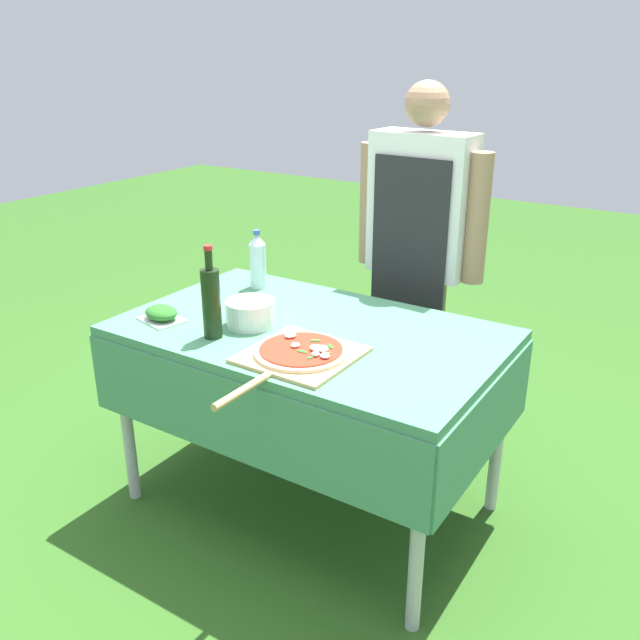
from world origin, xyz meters
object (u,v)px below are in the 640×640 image
object	(u,v)px
water_bottle	(258,261)
herb_container	(161,314)
person_cook	(419,240)
prep_table	(310,350)
pizza_on_peel	(299,354)
oil_bottle	(211,301)
mixing_tub	(250,313)

from	to	relation	value
water_bottle	herb_container	bearing A→B (deg)	-97.99
person_cook	water_bottle	xyz separation A→B (m)	(-0.51, -0.44, -0.06)
prep_table	water_bottle	world-z (taller)	water_bottle
person_cook	pizza_on_peel	size ratio (longest dim) A/B	2.64
person_cook	water_bottle	distance (m)	0.67
pizza_on_peel	oil_bottle	world-z (taller)	oil_bottle
mixing_tub	oil_bottle	bearing A→B (deg)	-104.89
herb_container	mixing_tub	xyz separation A→B (m)	(0.30, 0.14, 0.02)
oil_bottle	herb_container	distance (m)	0.28
person_cook	oil_bottle	bearing A→B (deg)	73.66
water_bottle	mixing_tub	size ratio (longest dim) A/B	1.38
pizza_on_peel	water_bottle	size ratio (longest dim) A/B	2.43
prep_table	herb_container	bearing A→B (deg)	-154.96
herb_container	water_bottle	bearing A→B (deg)	82.01
prep_table	pizza_on_peel	xyz separation A→B (m)	(0.11, -0.22, 0.10)
person_cook	prep_table	bearing A→B (deg)	85.37
pizza_on_peel	oil_bottle	xyz separation A→B (m)	(-0.34, -0.02, 0.11)
prep_table	herb_container	xyz separation A→B (m)	(-0.49, -0.23, 0.11)
oil_bottle	water_bottle	xyz separation A→B (m)	(-0.19, 0.49, -0.02)
prep_table	water_bottle	size ratio (longest dim) A/B	5.59
prep_table	person_cook	size ratio (longest dim) A/B	0.87
prep_table	pizza_on_peel	distance (m)	0.27
oil_bottle	mixing_tub	xyz separation A→B (m)	(0.04, 0.15, -0.08)
oil_bottle	mixing_tub	world-z (taller)	oil_bottle
pizza_on_peel	oil_bottle	size ratio (longest dim) A/B	1.81
oil_bottle	herb_container	world-z (taller)	oil_bottle
prep_table	person_cook	distance (m)	0.74
pizza_on_peel	herb_container	distance (m)	0.60
water_bottle	pizza_on_peel	bearing A→B (deg)	-42.03
oil_bottle	person_cook	bearing A→B (deg)	71.02
prep_table	oil_bottle	bearing A→B (deg)	-133.92
herb_container	oil_bottle	bearing A→B (deg)	-2.94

